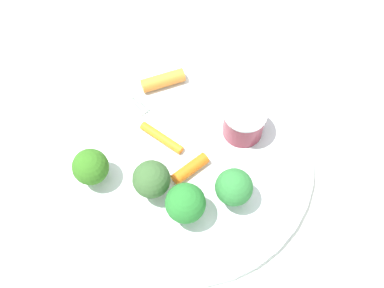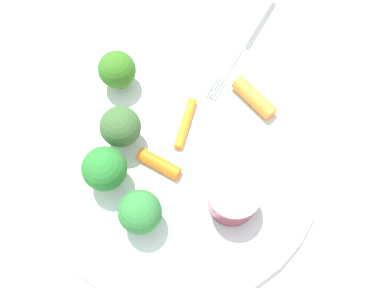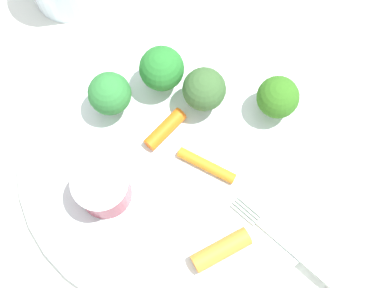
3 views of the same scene
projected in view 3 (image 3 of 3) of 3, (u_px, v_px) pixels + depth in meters
ground_plane at (176, 155)px, 0.51m from camera, size 2.40×2.40×0.00m
plate at (176, 154)px, 0.51m from camera, size 0.31×0.31×0.01m
sauce_cup at (103, 188)px, 0.47m from camera, size 0.05×0.05×0.04m
broccoli_floret_0 at (278, 98)px, 0.49m from camera, size 0.04×0.04×0.05m
broccoli_floret_1 at (110, 94)px, 0.49m from camera, size 0.04×0.04×0.05m
broccoli_floret_2 at (162, 69)px, 0.50m from camera, size 0.04×0.04×0.05m
broccoli_floret_3 at (207, 91)px, 0.49m from camera, size 0.04×0.04×0.05m
carrot_stick_0 at (205, 168)px, 0.49m from camera, size 0.06×0.01×0.01m
carrot_stick_1 at (165, 129)px, 0.50m from camera, size 0.03×0.05×0.01m
carrot_stick_2 at (221, 250)px, 0.46m from camera, size 0.04×0.06×0.02m
fork at (305, 262)px, 0.47m from camera, size 0.17×0.05×0.00m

